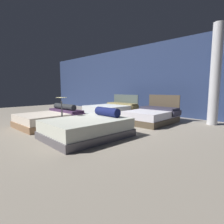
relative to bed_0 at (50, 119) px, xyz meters
The scene contains 8 objects.
ground_plane 1.55m from the bed_0, 44.69° to the left, with size 18.00×18.00×0.02m, color gray.
showroom_back_wall 5.37m from the bed_0, 77.84° to the left, with size 18.00×0.06×3.50m, color navy.
bed_0 is the anchor object (origin of this frame).
bed_1 2.09m from the bed_0, ahead, with size 1.70×2.21×0.74m.
bed_2 2.94m from the bed_0, 88.47° to the left, with size 1.76×2.14×0.99m.
bed_3 3.71m from the bed_0, 53.57° to the left, with size 1.57×2.02×1.03m.
price_sign 1.11m from the bed_0, ahead, with size 0.28×0.24×1.03m.
support_pillar 5.94m from the bed_0, 46.35° to the left, with size 0.34×0.34×3.50m, color silver.
Camera 1 is at (4.74, -3.99, 1.28)m, focal length 28.82 mm.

